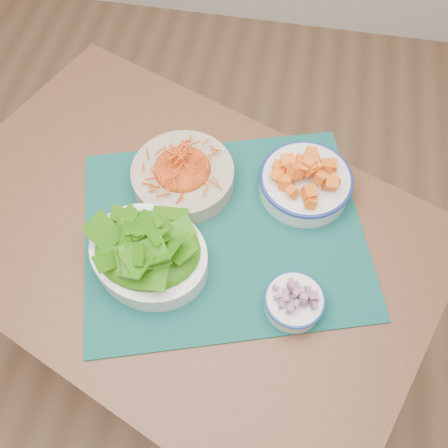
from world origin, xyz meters
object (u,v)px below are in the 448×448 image
(carrot_bowl, at_px, (183,172))
(lettuce_bowl, at_px, (148,251))
(squash_bowl, at_px, (306,178))
(onion_bowl, at_px, (294,300))
(placemat, at_px, (224,232))
(table, at_px, (182,256))

(carrot_bowl, bearing_deg, lettuce_bowl, -96.42)
(lettuce_bowl, bearing_deg, squash_bowl, 60.44)
(squash_bowl, bearing_deg, carrot_bowl, -173.58)
(squash_bowl, distance_m, onion_bowl, 0.28)
(placemat, bearing_deg, squash_bowl, 23.31)
(carrot_bowl, relative_size, squash_bowl, 1.04)
(table, distance_m, onion_bowl, 0.32)
(placemat, relative_size, carrot_bowl, 2.31)
(table, relative_size, placemat, 2.16)
(table, xyz_separation_m, squash_bowl, (0.25, 0.15, 0.16))
(table, xyz_separation_m, lettuce_bowl, (-0.04, -0.08, 0.17))
(lettuce_bowl, xyz_separation_m, onion_bowl, (0.30, -0.04, -0.02))
(table, bearing_deg, squash_bowl, 53.52)
(table, xyz_separation_m, onion_bowl, (0.26, -0.12, 0.15))
(carrot_bowl, bearing_deg, placemat, -43.42)
(placemat, height_order, lettuce_bowl, lettuce_bowl)
(lettuce_bowl, distance_m, onion_bowl, 0.30)
(placemat, height_order, onion_bowl, onion_bowl)
(table, bearing_deg, lettuce_bowl, -93.42)
(squash_bowl, bearing_deg, onion_bowl, -88.51)
(onion_bowl, bearing_deg, lettuce_bowl, 171.73)
(carrot_bowl, distance_m, onion_bowl, 0.37)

